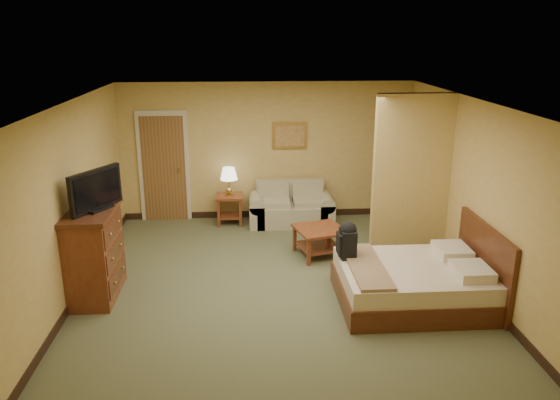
{
  "coord_description": "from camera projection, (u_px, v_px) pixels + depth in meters",
  "views": [
    {
      "loc": [
        -0.45,
        -7.13,
        3.49
      ],
      "look_at": [
        0.08,
        0.6,
        1.08
      ],
      "focal_mm": 35.0,
      "sensor_mm": 36.0,
      "label": 1
    }
  ],
  "objects": [
    {
      "name": "floor",
      "position": [
        277.0,
        284.0,
        7.85
      ],
      "size": [
        6.0,
        6.0,
        0.0
      ],
      "primitive_type": "plane",
      "color": "#565C3B",
      "rests_on": "ground"
    },
    {
      "name": "ceiling",
      "position": [
        277.0,
        102.0,
        7.08
      ],
      "size": [
        6.0,
        6.0,
        0.0
      ],
      "primitive_type": "plane",
      "rotation": [
        3.14,
        0.0,
        0.0
      ],
      "color": "white",
      "rests_on": "back_wall"
    },
    {
      "name": "back_wall",
      "position": [
        267.0,
        151.0,
        10.32
      ],
      "size": [
        5.5,
        0.02,
        2.6
      ],
      "primitive_type": "cube",
      "color": "tan",
      "rests_on": "floor"
    },
    {
      "name": "left_wall",
      "position": [
        72.0,
        202.0,
        7.29
      ],
      "size": [
        0.02,
        6.0,
        2.6
      ],
      "primitive_type": "cube",
      "color": "tan",
      "rests_on": "floor"
    },
    {
      "name": "right_wall",
      "position": [
        473.0,
        194.0,
        7.64
      ],
      "size": [
        0.02,
        6.0,
        2.6
      ],
      "primitive_type": "cube",
      "color": "tan",
      "rests_on": "floor"
    },
    {
      "name": "partition",
      "position": [
        411.0,
        178.0,
        8.49
      ],
      "size": [
        1.2,
        0.15,
        2.6
      ],
      "primitive_type": "cube",
      "color": "tan",
      "rests_on": "floor"
    },
    {
      "name": "door",
      "position": [
        164.0,
        167.0,
        10.24
      ],
      "size": [
        0.94,
        0.16,
        2.1
      ],
      "color": "beige",
      "rests_on": "floor"
    },
    {
      "name": "baseboard",
      "position": [
        268.0,
        214.0,
        10.68
      ],
      "size": [
        5.5,
        0.02,
        0.12
      ],
      "primitive_type": "cube",
      "color": "black",
      "rests_on": "floor"
    },
    {
      "name": "loveseat",
      "position": [
        291.0,
        210.0,
        10.25
      ],
      "size": [
        1.57,
        0.73,
        0.79
      ],
      "color": "tan",
      "rests_on": "floor"
    },
    {
      "name": "side_table",
      "position": [
        230.0,
        205.0,
        10.22
      ],
      "size": [
        0.5,
        0.5,
        0.55
      ],
      "color": "maroon",
      "rests_on": "floor"
    },
    {
      "name": "table_lamp",
      "position": [
        229.0,
        174.0,
        10.05
      ],
      "size": [
        0.32,
        0.32,
        0.53
      ],
      "color": "#BB9A44",
      "rests_on": "side_table"
    },
    {
      "name": "coffee_table",
      "position": [
        320.0,
        236.0,
        8.75
      ],
      "size": [
        0.89,
        0.89,
        0.47
      ],
      "rotation": [
        0.0,
        0.0,
        0.26
      ],
      "color": "maroon",
      "rests_on": "floor"
    },
    {
      "name": "wall_picture",
      "position": [
        290.0,
        136.0,
        10.24
      ],
      "size": [
        0.66,
        0.04,
        0.51
      ],
      "color": "#B78E3F",
      "rests_on": "back_wall"
    },
    {
      "name": "dresser",
      "position": [
        95.0,
        253.0,
        7.33
      ],
      "size": [
        0.61,
        1.16,
        1.24
      ],
      "color": "maroon",
      "rests_on": "floor"
    },
    {
      "name": "tv",
      "position": [
        96.0,
        191.0,
        7.08
      ],
      "size": [
        0.49,
        0.8,
        0.54
      ],
      "rotation": [
        0.0,
        0.0,
        -0.51
      ],
      "color": "black",
      "rests_on": "dresser"
    },
    {
      "name": "bed",
      "position": [
        417.0,
        282.0,
        7.25
      ],
      "size": [
        1.96,
        1.64,
        1.06
      ],
      "color": "#492011",
      "rests_on": "floor"
    },
    {
      "name": "backpack",
      "position": [
        348.0,
        239.0,
        7.39
      ],
      "size": [
        0.24,
        0.3,
        0.51
      ],
      "rotation": [
        0.0,
        0.0,
        0.04
      ],
      "color": "black",
      "rests_on": "bed"
    }
  ]
}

